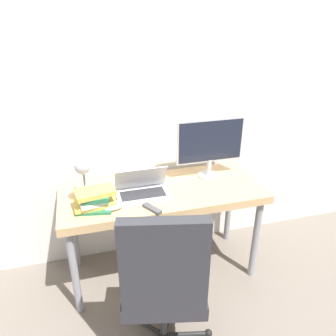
# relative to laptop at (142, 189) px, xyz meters

# --- Properties ---
(ground_plane) EXTENTS (12.00, 12.00, 0.00)m
(ground_plane) POSITION_rel_laptop_xyz_m (0.15, -0.26, -0.79)
(ground_plane) COLOR #70665B
(wall_back) EXTENTS (8.00, 0.05, 2.60)m
(wall_back) POSITION_rel_laptop_xyz_m (0.15, 0.40, 0.51)
(wall_back) COLOR silver
(wall_back) RESTS_ON ground_plane
(desk) EXTENTS (1.44, 0.59, 0.74)m
(desk) POSITION_rel_laptop_xyz_m (0.15, 0.04, -0.12)
(desk) COLOR tan
(desk) RESTS_ON ground_plane
(laptop) EXTENTS (0.36, 0.22, 0.21)m
(laptop) POSITION_rel_laptop_xyz_m (0.00, 0.00, 0.00)
(laptop) COLOR silver
(laptop) RESTS_ON desk
(monitor) EXTENTS (0.51, 0.16, 0.45)m
(monitor) POSITION_rel_laptop_xyz_m (0.54, 0.15, 0.22)
(monitor) COLOR #B7B7BC
(monitor) RESTS_ON desk
(desk_lamp) EXTENTS (0.15, 0.25, 0.33)m
(desk_lamp) POSITION_rel_laptop_xyz_m (-0.37, 0.00, 0.16)
(desk_lamp) COLOR #4C4C51
(desk_lamp) RESTS_ON desk
(office_chair) EXTENTS (0.59, 0.58, 1.04)m
(office_chair) POSITION_rel_laptop_xyz_m (-0.02, -0.64, -0.22)
(office_chair) COLOR black
(office_chair) RESTS_ON ground_plane
(book_stack) EXTENTS (0.27, 0.20, 0.14)m
(book_stack) POSITION_rel_laptop_xyz_m (-0.32, -0.08, 0.02)
(book_stack) COLOR #286B47
(book_stack) RESTS_ON desk
(tv_remote) EXTENTS (0.11, 0.14, 0.02)m
(tv_remote) POSITION_rel_laptop_xyz_m (0.02, -0.20, -0.03)
(tv_remote) COLOR #4C4C51
(tv_remote) RESTS_ON desk
(game_controller) EXTENTS (0.14, 0.10, 0.04)m
(game_controller) POSITION_rel_laptop_xyz_m (-0.22, -0.11, -0.02)
(game_controller) COLOR white
(game_controller) RESTS_ON desk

